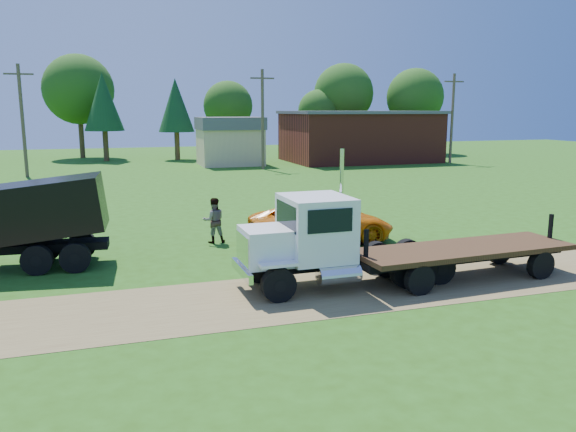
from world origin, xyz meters
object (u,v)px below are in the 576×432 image
object	(u,v)px
black_dump_truck	(3,219)
white_semi_tractor	(318,241)
orange_pickup	(322,223)
flatbed_trailer	(464,254)

from	to	relation	value
black_dump_truck	white_semi_tractor	bearing A→B (deg)	-23.84
orange_pickup	flatbed_trailer	size ratio (longest dim) A/B	0.79
orange_pickup	flatbed_trailer	distance (m)	6.58
white_semi_tractor	orange_pickup	distance (m)	5.93
orange_pickup	black_dump_truck	bearing A→B (deg)	92.89
orange_pickup	flatbed_trailer	bearing A→B (deg)	-155.71
orange_pickup	flatbed_trailer	world-z (taller)	flatbed_trailer
black_dump_truck	flatbed_trailer	size ratio (longest dim) A/B	1.00
white_semi_tractor	black_dump_truck	distance (m)	10.80
white_semi_tractor	black_dump_truck	world-z (taller)	white_semi_tractor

